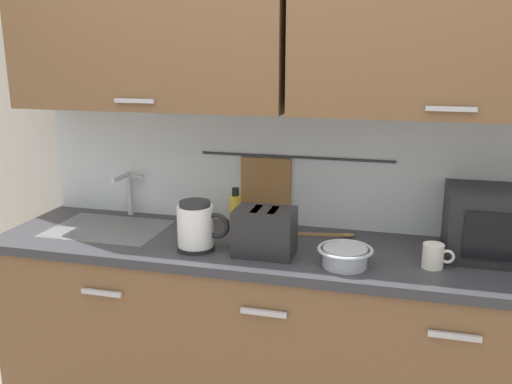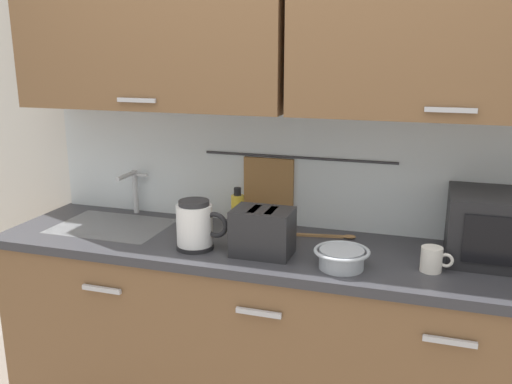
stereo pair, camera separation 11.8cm
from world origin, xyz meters
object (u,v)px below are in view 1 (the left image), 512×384
object	(u,v)px
electric_kettle	(196,226)
wooden_spoon	(331,235)
dish_soap_bottle	(236,211)
mug_near_sink	(195,221)
mug_by_kettle	(434,256)
microwave	(506,224)
toaster	(265,232)
mixing_bowl	(345,255)

from	to	relation	value
electric_kettle	wooden_spoon	distance (m)	0.62
dish_soap_bottle	mug_near_sink	xyz separation A→B (m)	(-0.18, -0.07, -0.04)
mug_by_kettle	wooden_spoon	xyz separation A→B (m)	(-0.42, 0.27, -0.04)
microwave	wooden_spoon	xyz separation A→B (m)	(-0.70, 0.07, -0.13)
mug_near_sink	mug_by_kettle	distance (m)	1.06
wooden_spoon	toaster	bearing A→B (deg)	-129.03
microwave	mug_by_kettle	distance (m)	0.35
electric_kettle	mixing_bowl	bearing A→B (deg)	-2.59
microwave	dish_soap_bottle	size ratio (longest dim) A/B	2.35
microwave	mug_by_kettle	xyz separation A→B (m)	(-0.28, -0.20, -0.09)
mug_by_kettle	toaster	bearing A→B (deg)	-177.90
mug_near_sink	toaster	bearing A→B (deg)	-28.41
mug_near_sink	mixing_bowl	bearing A→B (deg)	-19.83
electric_kettle	wooden_spoon	xyz separation A→B (m)	(0.52, 0.31, -0.10)
wooden_spoon	mug_near_sink	bearing A→B (deg)	-172.30
mug_by_kettle	wooden_spoon	size ratio (longest dim) A/B	0.43
toaster	microwave	bearing A→B (deg)	13.32
toaster	mug_by_kettle	size ratio (longest dim) A/B	2.13
toaster	wooden_spoon	size ratio (longest dim) A/B	0.93
electric_kettle	mug_near_sink	distance (m)	0.26
mug_by_kettle	wooden_spoon	distance (m)	0.50
microwave	electric_kettle	xyz separation A→B (m)	(-1.22, -0.24, -0.03)
wooden_spoon	microwave	bearing A→B (deg)	-5.65
mug_by_kettle	electric_kettle	bearing A→B (deg)	-177.20
electric_kettle	wooden_spoon	world-z (taller)	electric_kettle
mixing_bowl	electric_kettle	bearing A→B (deg)	177.41
electric_kettle	dish_soap_bottle	bearing A→B (deg)	75.51
microwave	toaster	world-z (taller)	microwave
electric_kettle	wooden_spoon	bearing A→B (deg)	31.00
mixing_bowl	wooden_spoon	bearing A→B (deg)	105.37
electric_kettle	toaster	size ratio (longest dim) A/B	0.89
mixing_bowl	toaster	size ratio (longest dim) A/B	0.84
dish_soap_bottle	mug_by_kettle	size ratio (longest dim) A/B	1.63
electric_kettle	wooden_spoon	size ratio (longest dim) A/B	0.82
mug_near_sink	wooden_spoon	xyz separation A→B (m)	(0.62, 0.08, -0.04)
microwave	mug_near_sink	size ratio (longest dim) A/B	3.83
toaster	wooden_spoon	bearing A→B (deg)	50.97
electric_kettle	dish_soap_bottle	world-z (taller)	electric_kettle
electric_kettle	toaster	xyz separation A→B (m)	(0.29, 0.02, -0.01)
electric_kettle	toaster	world-z (taller)	electric_kettle
microwave	mixing_bowl	bearing A→B (deg)	-155.90
microwave	mug_by_kettle	world-z (taller)	microwave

